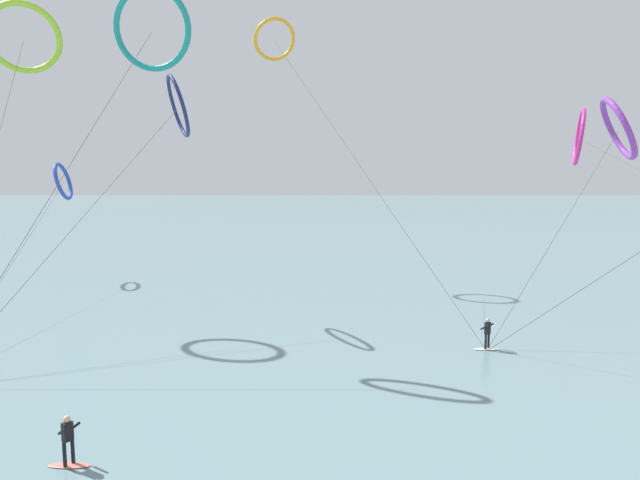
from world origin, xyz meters
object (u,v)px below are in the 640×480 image
kite_lime (23,38)px  kite_navy (178,106)px  kite_cobalt (63,182)px  kite_magenta (579,137)px  kite_amber (275,40)px  surfer_ivory (487,336)px  kite_teal (152,29)px  surfer_coral (68,444)px  kite_violet (618,129)px

kite_lime → kite_navy: (9.45, 0.34, -4.15)m
kite_cobalt → kite_magenta: bearing=-89.3°
kite_navy → kite_amber: bearing=-43.0°
kite_magenta → kite_lime: bearing=-46.8°
surfer_ivory → kite_teal: 23.85m
kite_magenta → kite_navy: kite_navy is taller
surfer_coral → kite_lime: 27.73m
surfer_ivory → kite_violet: (7.91, 3.50, 11.00)m
kite_teal → surfer_coral: bearing=104.3°
kite_violet → kite_cobalt: bearing=82.3°
kite_amber → kite_violet: (20.90, -16.94, -8.62)m
surfer_coral → surfer_ivory: size_ratio=1.00×
surfer_ivory → kite_violet: size_ratio=0.12×
kite_teal → kite_magenta: bearing=-133.0°
kite_lime → kite_violet: bearing=153.2°
surfer_coral → kite_magenta: kite_magenta is taller
surfer_ivory → kite_amber: size_ratio=0.08×
surfer_ivory → kite_magenta: (15.47, 25.98, 11.80)m
kite_amber → kite_lime: bearing=21.1°
kite_amber → surfer_ivory: bearing=100.8°
kite_amber → kite_navy: bearing=47.4°
surfer_ivory → kite_amber: (-12.99, 20.45, 19.62)m
kite_amber → kite_teal: size_ratio=1.17×
surfer_ivory → kite_cobalt: kite_cobalt is taller
surfer_ivory → kite_amber: kite_amber is taller
kite_teal → kite_amber: bearing=-93.3°
surfer_ivory → kite_amber: 31.17m
kite_cobalt → kite_navy: bearing=-139.4°
surfer_coral → kite_amber: 38.23m
surfer_ivory → kite_cobalt: bearing=105.1°
kite_lime → kite_magenta: (42.90, 18.90, -5.05)m
kite_lime → kite_navy: bearing=161.0°
surfer_coral → kite_navy: bearing=38.4°
kite_navy → kite_magenta: bearing=-83.0°
kite_magenta → kite_teal: 41.48m
kite_navy → kite_cobalt: bearing=25.9°
surfer_ivory → kite_teal: bearing=132.6°
kite_lime → kite_amber: bearing=-158.2°
surfer_ivory → kite_violet: kite_violet is taller
kite_lime → kite_violet: 36.00m
kite_cobalt → kite_lime: bearing=-170.2°
kite_magenta → kite_teal: bearing=-34.0°
surfer_coral → kite_teal: kite_teal is taller
kite_navy → kite_lime: bearing=70.0°
kite_cobalt → kite_amber: kite_amber is taller
kite_amber → surfer_coral: bearing=61.9°
kite_cobalt → kite_navy: 18.55m
kite_magenta → surfer_coral: bearing=-20.8°
kite_violet → kite_magenta: bearing=-4.2°
kite_cobalt → kite_teal: kite_teal is taller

